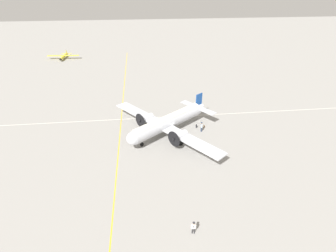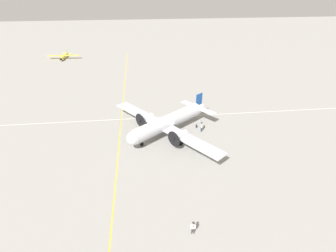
{
  "view_description": "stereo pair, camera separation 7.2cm",
  "coord_description": "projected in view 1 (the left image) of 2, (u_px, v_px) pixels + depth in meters",
  "views": [
    {
      "loc": [
        40.55,
        -4.62,
        24.7
      ],
      "look_at": [
        0.0,
        0.0,
        1.5
      ],
      "focal_mm": 28.0,
      "sensor_mm": 36.0,
      "label": 1
    },
    {
      "loc": [
        40.56,
        -4.54,
        24.7
      ],
      "look_at": [
        0.0,
        0.0,
        1.5
      ],
      "focal_mm": 28.0,
      "sensor_mm": 36.0,
      "label": 2
    }
  ],
  "objects": [
    {
      "name": "airliner_main",
      "position": [
        167.0,
        122.0,
        46.3
      ],
      "size": [
        21.81,
        19.21,
        5.32
      ],
      "rotation": [
        0.0,
        0.0,
        5.36
      ],
      "color": "silver",
      "rests_on": "ground_plane"
    },
    {
      "name": "suitcase_near_door",
      "position": [
        204.0,
        126.0,
        49.47
      ],
      "size": [
        0.5,
        0.13,
        0.47
      ],
      "color": "brown",
      "rests_on": "ground_plane"
    },
    {
      "name": "light_aircraft_distant",
      "position": [
        64.0,
        56.0,
        90.76
      ],
      "size": [
        8.07,
        10.88,
        2.07
      ],
      "rotation": [
        0.0,
        0.0,
        6.22
      ],
      "color": "yellow",
      "rests_on": "ground_plane"
    },
    {
      "name": "apron_line_northsouth",
      "position": [
        164.0,
        117.0,
        53.2
      ],
      "size": [
        0.16,
        120.0,
        0.01
      ],
      "color": "silver",
      "rests_on": "ground_plane"
    },
    {
      "name": "crew_foreground",
      "position": [
        194.0,
        227.0,
        28.5
      ],
      "size": [
        0.32,
        0.58,
        1.72
      ],
      "rotation": [
        0.0,
        0.0,
        -1.7
      ],
      "color": "#2D2D33",
      "rests_on": "ground_plane"
    },
    {
      "name": "apron_line_eastwest",
      "position": [
        120.0,
        136.0,
        46.83
      ],
      "size": [
        120.0,
        0.16,
        0.01
      ],
      "color": "gold",
      "rests_on": "ground_plane"
    },
    {
      "name": "suitcase_upright_spare",
      "position": [
        196.0,
        126.0,
        49.39
      ],
      "size": [
        0.43,
        0.18,
        0.58
      ],
      "color": "#232328",
      "rests_on": "ground_plane"
    },
    {
      "name": "ground_plane",
      "position": [
        168.0,
        133.0,
        47.69
      ],
      "size": [
        300.0,
        300.0,
        0.0
      ],
      "primitive_type": "plane",
      "color": "gray"
    },
    {
      "name": "passenger_boarding",
      "position": [
        201.0,
        126.0,
        47.64
      ],
      "size": [
        0.63,
        0.34,
        1.88
      ],
      "rotation": [
        0.0,
        0.0,
        6.38
      ],
      "color": "navy",
      "rests_on": "ground_plane"
    }
  ]
}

